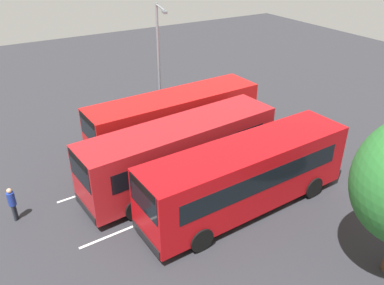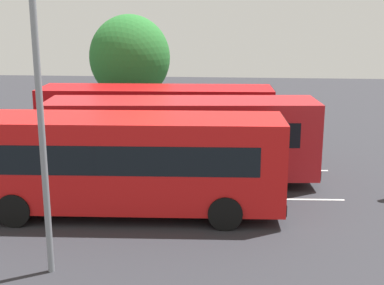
# 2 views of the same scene
# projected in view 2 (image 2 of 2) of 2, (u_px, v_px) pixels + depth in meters

# --- Properties ---
(ground_plane) EXTENTS (66.11, 66.11, 0.00)m
(ground_plane) POSITION_uv_depth(u_px,v_px,m) (163.00, 182.00, 20.17)
(ground_plane) COLOR #2B2B30
(bus_far_left) EXTENTS (10.13, 2.90, 3.18)m
(bus_far_left) POSITION_uv_depth(u_px,v_px,m) (125.00, 161.00, 16.61)
(bus_far_left) COLOR red
(bus_far_left) RESTS_ON ground
(bus_center_left) EXTENTS (10.19, 3.23, 3.18)m
(bus_center_left) POSITION_uv_depth(u_px,v_px,m) (183.00, 137.00, 19.75)
(bus_center_left) COLOR #AD191E
(bus_center_left) RESTS_ON ground
(bus_center_right) EXTENTS (10.13, 2.90, 3.18)m
(bus_center_right) POSITION_uv_depth(u_px,v_px,m) (157.00, 120.00, 22.98)
(bus_center_right) COLOR #B70C11
(bus_center_right) RESTS_ON ground
(street_lamp) EXTENTS (0.75, 2.39, 7.42)m
(street_lamp) POSITION_uv_depth(u_px,v_px,m) (46.00, 102.00, 12.46)
(street_lamp) COLOR gray
(street_lamp) RESTS_ON ground
(depot_tree) EXTENTS (4.32, 3.89, 6.23)m
(depot_tree) POSITION_uv_depth(u_px,v_px,m) (130.00, 58.00, 28.18)
(depot_tree) COLOR #4C3823
(depot_tree) RESTS_ON ground
(lane_stripe_outer_left) EXTENTS (13.15, 0.76, 0.01)m
(lane_stripe_outer_left) POSITION_uv_depth(u_px,v_px,m) (156.00, 198.00, 18.49)
(lane_stripe_outer_left) COLOR silver
(lane_stripe_outer_left) RESTS_ON ground
(lane_stripe_inner_left) EXTENTS (13.15, 0.76, 0.01)m
(lane_stripe_inner_left) POSITION_uv_depth(u_px,v_px,m) (168.00, 169.00, 21.84)
(lane_stripe_inner_left) COLOR silver
(lane_stripe_inner_left) RESTS_ON ground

